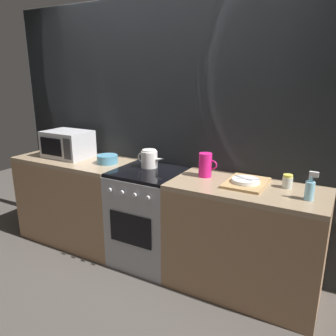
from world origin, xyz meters
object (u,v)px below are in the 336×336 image
(mixing_bowl, at_px, (107,159))
(spray_bottle, at_px, (310,189))
(spice_jar, at_px, (288,181))
(microwave, at_px, (68,144))
(pitcher, at_px, (205,165))
(kettle, at_px, (149,159))
(stove_unit, at_px, (149,217))
(dish_pile, at_px, (246,182))

(mixing_bowl, relative_size, spray_bottle, 0.99)
(spice_jar, xyz_separation_m, spray_bottle, (0.18, -0.18, 0.03))
(microwave, distance_m, pitcher, 1.50)
(spray_bottle, bearing_deg, kettle, 173.64)
(stove_unit, distance_m, spice_jar, 1.28)
(spray_bottle, bearing_deg, dish_pile, 166.68)
(stove_unit, bearing_deg, kettle, 116.88)
(microwave, xyz_separation_m, mixing_bowl, (0.51, 0.00, -0.10))
(kettle, height_order, mixing_bowl, kettle)
(mixing_bowl, height_order, spray_bottle, spray_bottle)
(microwave, xyz_separation_m, dish_pile, (1.86, 0.04, -0.12))
(microwave, xyz_separation_m, pitcher, (1.50, 0.07, -0.03))
(microwave, distance_m, spray_bottle, 2.33)
(spray_bottle, bearing_deg, spice_jar, 133.96)
(microwave, height_order, pitcher, microwave)
(stove_unit, xyz_separation_m, microwave, (-0.99, 0.01, 0.59))
(microwave, height_order, dish_pile, microwave)
(stove_unit, bearing_deg, spray_bottle, -2.68)
(stove_unit, relative_size, pitcher, 4.50)
(pitcher, xyz_separation_m, spray_bottle, (0.83, -0.15, -0.02))
(stove_unit, height_order, pitcher, pitcher)
(stove_unit, relative_size, microwave, 1.96)
(stove_unit, relative_size, mixing_bowl, 4.50)
(stove_unit, distance_m, mixing_bowl, 0.68)
(dish_pile, bearing_deg, spice_jar, 13.62)
(kettle, xyz_separation_m, dish_pile, (0.92, -0.04, -0.06))
(mixing_bowl, xyz_separation_m, spice_jar, (1.64, 0.11, 0.01))
(dish_pile, distance_m, spray_bottle, 0.49)
(kettle, bearing_deg, stove_unit, -63.12)
(stove_unit, height_order, mixing_bowl, mixing_bowl)
(kettle, xyz_separation_m, pitcher, (0.56, -0.01, 0.02))
(mixing_bowl, bearing_deg, kettle, 10.30)
(kettle, relative_size, dish_pile, 0.71)
(stove_unit, relative_size, kettle, 3.16)
(kettle, bearing_deg, spice_jar, 1.33)
(microwave, height_order, spice_jar, microwave)
(microwave, relative_size, pitcher, 2.30)
(stove_unit, bearing_deg, microwave, 179.23)
(kettle, height_order, spray_bottle, spray_bottle)
(stove_unit, xyz_separation_m, kettle, (-0.05, 0.09, 0.53))
(dish_pile, height_order, spray_bottle, spray_bottle)
(mixing_bowl, height_order, pitcher, pitcher)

